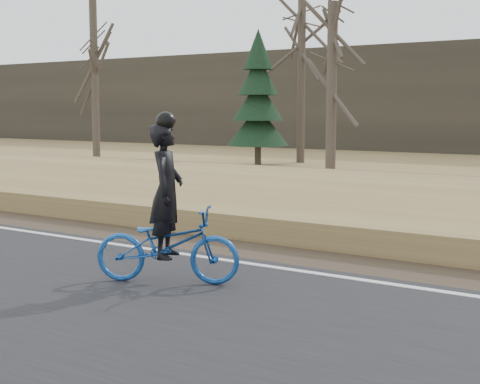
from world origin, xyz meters
The scene contains 12 objects.
ground centered at (0.00, 0.00, 0.00)m, with size 120.00×120.00×0.00m, color #99864D.
road centered at (0.00, -2.50, 0.03)m, with size 120.00×6.00×0.06m, color black.
edge_line centered at (0.00, 0.20, 0.07)m, with size 120.00×0.12×0.01m, color silver.
shoulder centered at (0.00, 1.20, 0.02)m, with size 120.00×1.60×0.04m, color #473A2B.
embankment centered at (0.00, 4.20, 0.22)m, with size 120.00×5.00×0.44m, color #99864D.
ballast centered at (0.00, 8.00, 0.23)m, with size 120.00×3.00×0.45m, color slate.
railroad centered at (0.00, 8.00, 0.53)m, with size 120.00×2.40×0.29m.
cyclist centered at (1.75, -1.31, 0.78)m, with size 2.06×1.43×2.29m.
bare_tree_far_left centered at (-15.48, 14.87, 3.76)m, with size 0.36×0.36×7.53m, color #50463A.
bare_tree_left centered at (-6.48, 18.48, 4.55)m, with size 0.36×0.36×9.09m, color #50463A.
bare_tree_near_left centered at (-2.55, 13.15, 3.01)m, with size 0.36×0.36×6.03m, color #50463A.
conifer centered at (-7.23, 16.02, 2.70)m, with size 2.60×2.60×5.70m.
Camera 1 is at (7.29, -8.20, 2.38)m, focal length 50.00 mm.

